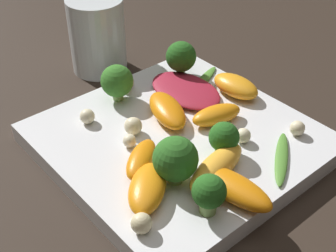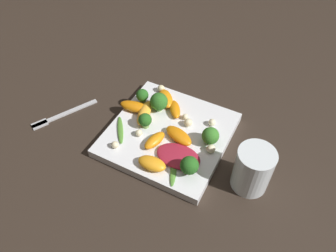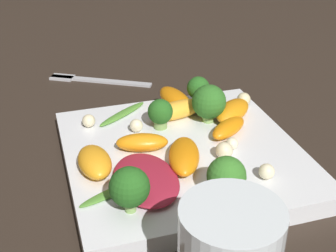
% 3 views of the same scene
% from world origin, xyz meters
% --- Properties ---
extents(ground_plane, '(2.40, 2.40, 0.00)m').
position_xyz_m(ground_plane, '(0.00, 0.00, 0.00)').
color(ground_plane, '#2D231C').
extents(plate, '(0.25, 0.25, 0.02)m').
position_xyz_m(plate, '(0.00, 0.00, 0.01)').
color(plate, white).
rests_on(plate, ground_plane).
extents(drinking_glass, '(0.07, 0.07, 0.10)m').
position_xyz_m(drinking_glass, '(-0.03, -0.20, 0.05)').
color(drinking_glass, white).
rests_on(drinking_glass, ground_plane).
extents(fork, '(0.15, 0.09, 0.01)m').
position_xyz_m(fork, '(-0.07, 0.26, 0.00)').
color(fork, '#B2B2B7').
rests_on(fork, ground_plane).
extents(radicchio_leaf_0, '(0.06, 0.09, 0.01)m').
position_xyz_m(radicchio_leaf_0, '(-0.05, -0.05, 0.03)').
color(radicchio_leaf_0, maroon).
rests_on(radicchio_leaf_0, plate).
extents(orange_segment_0, '(0.06, 0.04, 0.02)m').
position_xyz_m(orange_segment_0, '(-0.04, 0.01, 0.03)').
color(orange_segment_0, orange).
rests_on(orange_segment_0, plate).
extents(orange_segment_1, '(0.06, 0.05, 0.02)m').
position_xyz_m(orange_segment_1, '(0.06, 0.01, 0.03)').
color(orange_segment_1, orange).
rests_on(orange_segment_1, plate).
extents(orange_segment_2, '(0.05, 0.08, 0.02)m').
position_xyz_m(orange_segment_2, '(-0.01, -0.03, 0.03)').
color(orange_segment_2, orange).
rests_on(orange_segment_2, plate).
extents(orange_segment_3, '(0.07, 0.07, 0.02)m').
position_xyz_m(orange_segment_3, '(0.08, 0.05, 0.03)').
color(orange_segment_3, orange).
rests_on(orange_segment_3, plate).
extents(orange_segment_4, '(0.08, 0.04, 0.02)m').
position_xyz_m(orange_segment_4, '(0.02, 0.07, 0.03)').
color(orange_segment_4, '#FCAD33').
rests_on(orange_segment_4, plate).
extents(orange_segment_5, '(0.04, 0.06, 0.02)m').
position_xyz_m(orange_segment_5, '(-0.10, -0.01, 0.03)').
color(orange_segment_5, orange).
rests_on(orange_segment_5, plate).
extents(orange_segment_6, '(0.04, 0.08, 0.02)m').
position_xyz_m(orange_segment_6, '(0.02, 0.10, 0.03)').
color(orange_segment_6, orange).
rests_on(orange_segment_6, plate).
extents(broccoli_floret_0, '(0.04, 0.04, 0.05)m').
position_xyz_m(broccoli_floret_0, '(0.05, 0.05, 0.05)').
color(broccoli_floret_0, '#84AD5B').
rests_on(broccoli_floret_0, plate).
extents(broccoli_floret_1, '(0.04, 0.04, 0.04)m').
position_xyz_m(broccoli_floret_1, '(0.01, -0.09, 0.04)').
color(broccoli_floret_1, '#84AD5B').
rests_on(broccoli_floret_1, plate).
extents(broccoli_floret_2, '(0.04, 0.04, 0.04)m').
position_xyz_m(broccoli_floret_2, '(-0.08, -0.09, 0.05)').
color(broccoli_floret_2, '#84AD5B').
rests_on(broccoli_floret_2, plate).
extents(broccoli_floret_3, '(0.03, 0.03, 0.04)m').
position_xyz_m(broccoli_floret_3, '(0.05, 0.10, 0.04)').
color(broccoli_floret_3, '#7A9E51').
rests_on(broccoli_floret_3, plate).
extents(broccoli_floret_4, '(0.03, 0.03, 0.04)m').
position_xyz_m(broccoli_floret_4, '(-0.01, 0.05, 0.04)').
color(broccoli_floret_4, '#7A9E51').
rests_on(broccoli_floret_4, plate).
extents(arugula_sprig_0, '(0.07, 0.06, 0.01)m').
position_xyz_m(arugula_sprig_0, '(-0.05, 0.10, 0.02)').
color(arugula_sprig_0, '#518E33').
rests_on(arugula_sprig_0, plate).
extents(arugula_sprig_1, '(0.07, 0.04, 0.00)m').
position_xyz_m(arugula_sprig_1, '(-0.09, -0.06, 0.02)').
color(arugula_sprig_1, '#518E33').
rests_on(arugula_sprig_1, plate).
extents(macadamia_nut_0, '(0.02, 0.02, 0.02)m').
position_xyz_m(macadamia_nut_0, '(-0.01, -0.10, 0.03)').
color(macadamia_nut_0, beige).
rests_on(macadamia_nut_0, plate).
extents(macadamia_nut_1, '(0.02, 0.02, 0.02)m').
position_xyz_m(macadamia_nut_1, '(0.11, 0.08, 0.03)').
color(macadamia_nut_1, beige).
rests_on(macadamia_nut_1, plate).
extents(macadamia_nut_2, '(0.02, 0.02, 0.02)m').
position_xyz_m(macadamia_nut_2, '(0.04, -0.03, 0.03)').
color(macadamia_nut_2, beige).
rests_on(macadamia_nut_2, plate).
extents(macadamia_nut_3, '(0.02, 0.02, 0.02)m').
position_xyz_m(macadamia_nut_3, '(-0.09, 0.08, 0.03)').
color(macadamia_nut_3, beige).
rests_on(macadamia_nut_3, plate).
extents(macadamia_nut_4, '(0.02, 0.02, 0.02)m').
position_xyz_m(macadamia_nut_4, '(0.06, -0.08, 0.03)').
color(macadamia_nut_4, beige).
rests_on(macadamia_nut_4, plate).
extents(macadamia_nut_5, '(0.02, 0.02, 0.02)m').
position_xyz_m(macadamia_nut_5, '(-0.04, 0.05, 0.03)').
color(macadamia_nut_5, beige).
rests_on(macadamia_nut_5, plate).
extents(macadamia_nut_6, '(0.01, 0.01, 0.01)m').
position_xyz_m(macadamia_nut_6, '(0.05, -0.02, 0.03)').
color(macadamia_nut_6, beige).
rests_on(macadamia_nut_6, plate).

